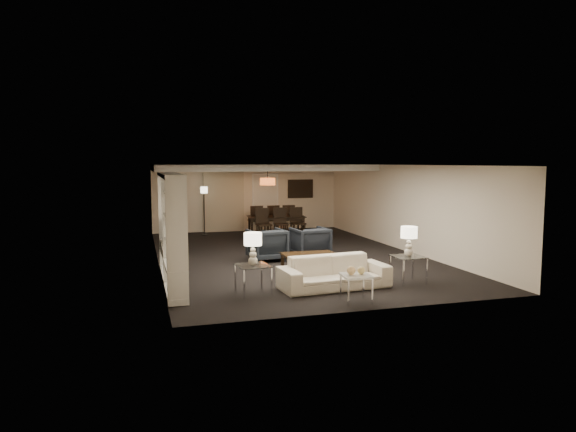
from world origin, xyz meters
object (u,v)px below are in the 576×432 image
(table_lamp_left, at_px, (253,249))
(marble_table, at_px, (356,288))
(pendant_light, at_px, (268,182))
(armchair_right, at_px, (310,243))
(chair_nl, at_px, (264,224))
(sofa, at_px, (334,272))
(table_lamp_right, at_px, (409,241))
(vase_amber, at_px, (173,210))
(coffee_table, at_px, (309,263))
(side_table_left, at_px, (253,280))
(chair_nr, at_px, (298,223))
(chair_fm, at_px, (271,219))
(chair_nm, at_px, (281,223))
(television, at_px, (170,229))
(vase_blue, at_px, (175,239))
(floor_speaker, at_px, (173,251))
(floor_lamp, at_px, (204,211))
(side_table_right, at_px, (408,269))
(dining_table, at_px, (276,226))
(armchair_left, at_px, (267,245))
(chair_fl, at_px, (255,220))
(chair_fr, at_px, (287,219))

(table_lamp_left, relative_size, marble_table, 1.24)
(pendant_light, bearing_deg, armchair_right, -87.69)
(pendant_light, relative_size, chair_nl, 0.50)
(sofa, distance_m, table_lamp_right, 1.79)
(armchair_right, bearing_deg, vase_amber, 31.46)
(coffee_table, relative_size, armchair_right, 1.34)
(side_table_left, relative_size, chair_nr, 0.60)
(chair_nl, xyz_separation_m, chair_fm, (0.60, 1.30, 0.00))
(armchair_right, relative_size, chair_nm, 0.89)
(coffee_table, relative_size, chair_nm, 1.19)
(pendant_light, distance_m, side_table_left, 7.81)
(table_lamp_left, height_order, television, television)
(vase_blue, relative_size, chair_nr, 0.16)
(table_lamp_right, height_order, floor_speaker, table_lamp_right)
(pendant_light, xyz_separation_m, chair_nl, (-0.23, -0.39, -1.40))
(sofa, bearing_deg, table_lamp_left, 175.49)
(sofa, bearing_deg, television, 140.12)
(table_lamp_left, xyz_separation_m, marble_table, (1.70, -1.10, -0.64))
(chair_nl, xyz_separation_m, chair_nr, (1.20, 0.00, 0.00))
(table_lamp_left, xyz_separation_m, floor_lamp, (0.13, 8.56, -0.04))
(coffee_table, distance_m, side_table_right, 2.34)
(table_lamp_left, xyz_separation_m, vase_blue, (-1.47, 0.08, 0.25))
(television, relative_size, floor_lamp, 0.62)
(dining_table, distance_m, chair_nl, 0.90)
(sofa, height_order, chair_fm, chair_fm)
(television, distance_m, vase_amber, 1.83)
(chair_fm, bearing_deg, television, 50.50)
(armchair_right, relative_size, table_lamp_right, 1.44)
(table_lamp_right, bearing_deg, chair_fm, 96.21)
(dining_table, bearing_deg, chair_nr, -40.98)
(sofa, height_order, armchair_left, armchair_left)
(dining_table, distance_m, chair_fl, 0.90)
(floor_speaker, bearing_deg, marble_table, -61.11)
(vase_blue, distance_m, vase_amber, 0.66)
(vase_blue, bearing_deg, dining_table, 62.14)
(chair_nl, bearing_deg, floor_speaker, -129.21)
(sofa, xyz_separation_m, chair_nl, (0.20, 6.95, 0.19))
(armchair_left, distance_m, table_lamp_left, 3.51)
(floor_lamp, bearing_deg, chair_fm, -7.49)
(coffee_table, bearing_deg, side_table_left, -136.74)
(coffee_table, relative_size, chair_fr, 1.19)
(chair_nr, bearing_deg, table_lamp_right, -88.57)
(marble_table, bearing_deg, side_table_left, 147.09)
(armchair_left, height_order, marble_table, armchair_left)
(table_lamp_left, distance_m, chair_nm, 7.40)
(pendant_light, height_order, table_lamp_right, pendant_light)
(marble_table, height_order, chair_nm, chair_nm)
(pendant_light, relative_size, dining_table, 0.26)
(dining_table, height_order, chair_nr, chair_nr)
(coffee_table, bearing_deg, dining_table, 82.38)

